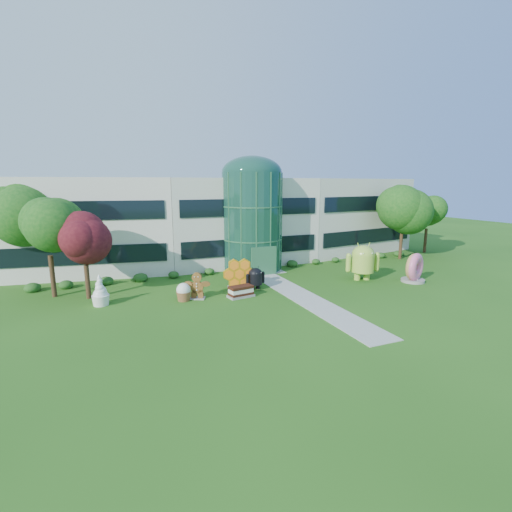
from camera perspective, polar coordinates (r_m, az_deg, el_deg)
name	(u,v)px	position (r m, az deg, el deg)	size (l,w,h in m)	color
ground	(312,302)	(28.35, 8.62, -7.03)	(140.00, 140.00, 0.00)	#215114
building	(233,219)	(43.51, -3.61, 5.69)	(46.00, 15.00, 9.30)	beige
atrium	(252,222)	(37.89, -0.62, 5.27)	(6.00, 6.00, 9.80)	#194738
walkway	(299,295)	(29.99, 6.64, -5.92)	(2.40, 20.00, 0.04)	#9E9E93
tree_red	(86,261)	(31.01, -24.74, -0.63)	(4.00, 4.00, 6.00)	#3F0C14
trees_backdrop	(248,228)	(38.90, -1.17, 4.39)	(52.00, 8.00, 8.40)	#124913
android_green	(363,260)	(35.30, 16.12, -0.54)	(3.35, 2.23, 3.80)	#9FC740
android_black	(255,277)	(31.06, -0.10, -3.22)	(1.89, 1.27, 2.15)	black
donut	(414,267)	(36.23, 23.11, -1.62)	(2.57, 1.23, 2.67)	#F65D95
gingerbread	(197,286)	(28.89, -9.06, -4.51)	(2.29, 0.88, 2.11)	brown
ice_cream_sandwich	(241,291)	(29.15, -2.34, -5.46)	(2.04, 1.02, 0.91)	black
honeycomb	(239,275)	(31.38, -2.57, -2.95)	(2.91, 1.04, 2.29)	orange
froyo	(100,290)	(29.31, -22.87, -4.86)	(1.33, 1.33, 2.29)	white
cupcake	(184,292)	(28.72, -11.08, -5.43)	(1.15, 1.15, 1.38)	white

